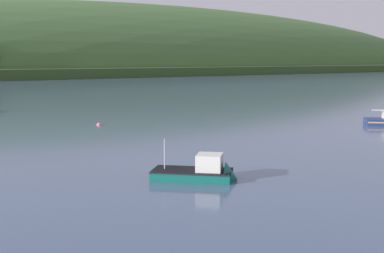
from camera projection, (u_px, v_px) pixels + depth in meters
name	position (u px, v px, depth m)	size (l,w,h in m)	color
far_shoreline_hill	(154.00, 73.00, 258.45)	(617.27, 149.09, 67.03)	#314A21
fishing_boat_moored	(202.00, 175.00, 30.49)	(5.14, 4.83, 3.23)	#0F564C
mooring_buoy_midchannel	(99.00, 125.00, 55.68)	(0.52, 0.52, 0.60)	#E06675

